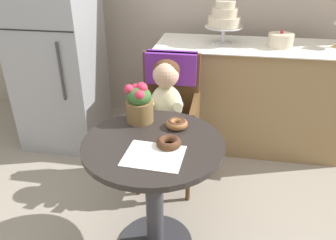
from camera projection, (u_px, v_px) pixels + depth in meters
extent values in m
cylinder|color=#282321|center=(153.00, 144.00, 1.64)|extent=(0.72, 0.72, 0.03)
cylinder|color=#333338|center=(155.00, 199.00, 1.80)|extent=(0.10, 0.10, 0.69)
cube|color=brown|center=(167.00, 127.00, 2.28)|extent=(0.42, 0.42, 0.04)
cube|color=brown|center=(171.00, 84.00, 2.33)|extent=(0.40, 0.04, 0.46)
cube|color=brown|center=(140.00, 111.00, 2.25)|extent=(0.04, 0.38, 0.18)
cube|color=brown|center=(194.00, 115.00, 2.20)|extent=(0.04, 0.38, 0.18)
cube|color=#6B2893|center=(171.00, 68.00, 2.27)|extent=(0.36, 0.11, 0.22)
cylinder|color=brown|center=(137.00, 168.00, 2.26)|extent=(0.03, 0.03, 0.45)
cylinder|color=brown|center=(188.00, 174.00, 2.21)|extent=(0.03, 0.03, 0.45)
cylinder|color=brown|center=(149.00, 142.00, 2.58)|extent=(0.03, 0.03, 0.45)
cylinder|color=brown|center=(194.00, 146.00, 2.52)|extent=(0.03, 0.03, 0.45)
ellipsoid|color=beige|center=(166.00, 106.00, 2.18)|extent=(0.22, 0.16, 0.30)
sphere|color=#E0B293|center=(166.00, 74.00, 2.07)|extent=(0.17, 0.17, 0.17)
ellipsoid|color=#4C2D19|center=(166.00, 70.00, 2.07)|extent=(0.17, 0.17, 0.14)
cylinder|color=beige|center=(149.00, 104.00, 2.10)|extent=(0.08, 0.23, 0.13)
sphere|color=#E0B293|center=(148.00, 119.00, 2.06)|extent=(0.06, 0.06, 0.06)
cylinder|color=beige|center=(179.00, 106.00, 2.07)|extent=(0.08, 0.23, 0.13)
sphere|color=#E0B293|center=(175.00, 121.00, 2.03)|extent=(0.06, 0.06, 0.06)
cylinder|color=#3F4760|center=(156.00, 125.00, 2.17)|extent=(0.09, 0.22, 0.09)
cylinder|color=#3F4760|center=(153.00, 156.00, 2.15)|extent=(0.08, 0.08, 0.26)
cylinder|color=#3F4760|center=(172.00, 127.00, 2.15)|extent=(0.09, 0.22, 0.09)
cylinder|color=#3F4760|center=(170.00, 157.00, 2.14)|extent=(0.08, 0.08, 0.26)
cube|color=white|center=(154.00, 156.00, 1.51)|extent=(0.28, 0.24, 0.00)
torus|color=#4C2D19|center=(169.00, 143.00, 1.58)|extent=(0.12, 0.12, 0.04)
torus|color=#512D1E|center=(169.00, 141.00, 1.58)|extent=(0.11, 0.11, 0.02)
torus|color=#936033|center=(177.00, 124.00, 1.75)|extent=(0.12, 0.12, 0.04)
torus|color=#512D1E|center=(177.00, 122.00, 1.74)|extent=(0.10, 0.10, 0.02)
cylinder|color=brown|center=(140.00, 111.00, 1.80)|extent=(0.15, 0.15, 0.12)
ellipsoid|color=#38662D|center=(139.00, 96.00, 1.76)|extent=(0.14, 0.13, 0.10)
sphere|color=#D82D4C|center=(143.00, 89.00, 1.74)|extent=(0.05, 0.05, 0.05)
sphere|color=#D82D4C|center=(142.00, 88.00, 1.76)|extent=(0.07, 0.07, 0.07)
sphere|color=#D82D4C|center=(136.00, 88.00, 1.77)|extent=(0.05, 0.05, 0.05)
sphere|color=#D82D4C|center=(129.00, 89.00, 1.74)|extent=(0.05, 0.05, 0.05)
sphere|color=#D82D4C|center=(136.00, 94.00, 1.74)|extent=(0.05, 0.05, 0.05)
sphere|color=#D82D4C|center=(140.00, 95.00, 1.71)|extent=(0.06, 0.06, 0.06)
cube|color=#93754C|center=(248.00, 97.00, 2.81)|extent=(1.50, 0.56, 0.90)
cube|color=white|center=(254.00, 46.00, 2.60)|extent=(1.56, 0.62, 0.01)
cylinder|color=silver|center=(222.00, 43.00, 2.63)|extent=(0.16, 0.16, 0.01)
cylinder|color=silver|center=(223.00, 35.00, 2.60)|extent=(0.03, 0.03, 0.12)
cylinder|color=silver|center=(224.00, 27.00, 2.57)|extent=(0.30, 0.30, 0.01)
cylinder|color=beige|center=(224.00, 22.00, 2.55)|extent=(0.26, 0.25, 0.08)
cylinder|color=beige|center=(224.00, 25.00, 2.57)|extent=(0.26, 0.26, 0.01)
cylinder|color=beige|center=(225.00, 12.00, 2.52)|extent=(0.20, 0.20, 0.07)
cylinder|color=beige|center=(225.00, 15.00, 2.53)|extent=(0.21, 0.21, 0.01)
cylinder|color=beige|center=(225.00, 4.00, 2.49)|extent=(0.16, 0.16, 0.05)
cylinder|color=beige|center=(225.00, 7.00, 2.50)|extent=(0.16, 0.16, 0.01)
cylinder|color=beige|center=(280.00, 40.00, 2.52)|extent=(0.19, 0.19, 0.10)
sphere|color=red|center=(282.00, 32.00, 2.49)|extent=(0.02, 0.02, 0.02)
cube|color=#9EA0A5|center=(57.00, 49.00, 2.69)|extent=(0.64, 0.60, 1.70)
cube|color=black|center=(32.00, 31.00, 2.33)|extent=(0.63, 0.01, 0.01)
cylinder|color=#3F3F44|center=(61.00, 72.00, 2.43)|extent=(0.02, 0.02, 0.45)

